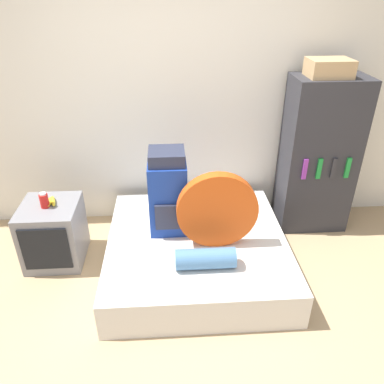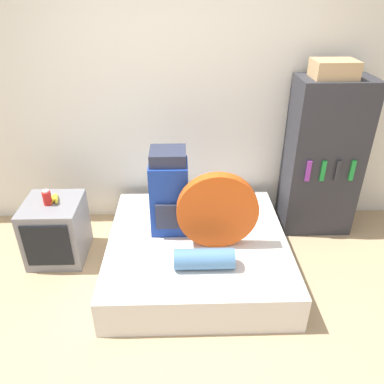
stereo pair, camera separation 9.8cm
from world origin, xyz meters
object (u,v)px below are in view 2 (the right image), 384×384
Objects in this scene: sleeping_roll at (204,259)px; television at (56,230)px; backpack at (168,193)px; tent_bag at (217,211)px; canister at (47,198)px; bookshelf at (322,158)px; cardboard_box at (334,69)px.

sleeping_roll is 0.82× the size of television.
backpack is 1.14× the size of tent_bag.
canister is at bearing -138.88° from television.
cardboard_box is at bearing -158.14° from bookshelf.
sleeping_roll is at bearing -139.58° from bookshelf.
tent_bag is 1.81× the size of cardboard_box.
bookshelf reaches higher than canister.
television reaches higher than sleeping_roll.
tent_bag is at bearing -145.35° from cardboard_box.
sleeping_roll is 1.45m from television.
tent_bag is 1.16× the size of television.
canister is (-1.33, 0.58, 0.23)m from sleeping_roll.
sleeping_roll is at bearing -138.85° from cardboard_box.
sleeping_roll is at bearing -112.30° from tent_bag.
canister reaches higher than sleeping_roll.
backpack is 2.06× the size of cardboard_box.
cardboard_box is at bearing 41.15° from sleeping_roll.
cardboard_box is (1.42, 0.46, 0.93)m from backpack.
bookshelf is at bearing 9.83° from television.
tent_bag is (0.40, -0.25, -0.04)m from backpack.
cardboard_box is at bearing 9.76° from canister.
cardboard_box is (1.03, 0.71, 0.96)m from tent_bag.
backpack is at bearing 147.82° from tent_bag.
backpack is at bearing -1.88° from canister.
sleeping_roll is 0.30× the size of bookshelf.
canister is (-1.45, 0.28, -0.02)m from tent_bag.
canister is 0.38× the size of cardboard_box.
bookshelf reaches higher than sleeping_roll.
canister is at bearing 156.62° from sleeping_roll.
bookshelf is at bearing 34.05° from tent_bag.
backpack reaches higher than sleeping_roll.
sleeping_roll is at bearing -24.05° from television.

